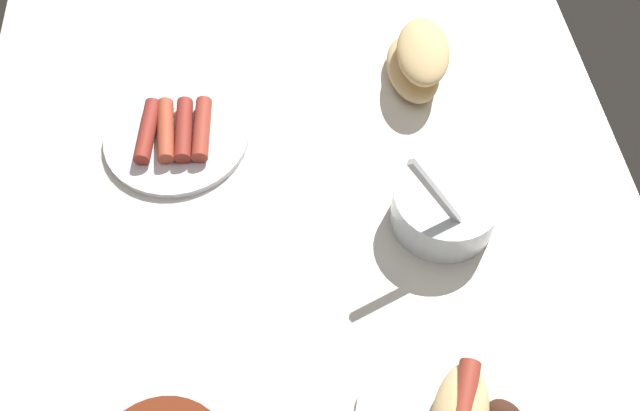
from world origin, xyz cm
name	(u,v)px	position (x,y,z in cm)	size (l,w,h in cm)	color
ground_plane	(305,224)	(0.00, 0.00, -1.50)	(120.00, 90.00, 3.00)	silver
bread_stack	(418,60)	(-23.37, 18.85, 3.60)	(14.60, 9.74, 7.20)	#DBB77A
plate_sausages	(176,135)	(-14.91, -16.76, 1.06)	(20.28, 20.28, 3.28)	white
bowl_coleslaw	(445,205)	(1.87, 17.83, 3.23)	(13.55, 13.55, 15.59)	silver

